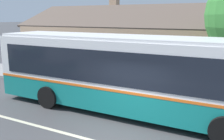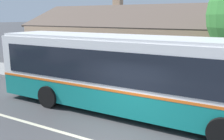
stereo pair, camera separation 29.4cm
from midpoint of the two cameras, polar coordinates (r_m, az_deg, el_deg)
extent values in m
cube|color=gray|center=(13.42, 12.93, -5.31)|extent=(60.00, 3.00, 0.15)
cube|color=tan|center=(19.72, 19.70, 4.43)|extent=(26.64, 8.91, 3.25)
cube|color=brown|center=(17.38, 19.00, 11.67)|extent=(27.24, 4.51, 1.82)
cube|color=brown|center=(21.77, 21.20, 11.48)|extent=(27.24, 4.51, 1.82)
cube|color=tan|center=(22.82, 1.73, 15.61)|extent=(0.70, 0.70, 1.20)
cube|color=black|center=(19.53, -10.97, 5.33)|extent=(1.10, 0.06, 1.30)
cube|color=black|center=(15.33, 16.86, 3.20)|extent=(1.10, 0.06, 1.30)
cube|color=#147F7A|center=(10.67, 4.60, -5.80)|extent=(12.41, 2.55, 0.95)
cube|color=orange|center=(10.52, 4.65, -3.08)|extent=(12.43, 2.57, 0.10)
cube|color=white|center=(10.31, 4.74, 2.03)|extent=(12.41, 2.55, 1.80)
cube|color=white|center=(10.19, 4.84, 7.36)|extent=(12.16, 2.43, 0.12)
cube|color=black|center=(11.47, 7.39, 2.49)|extent=(11.41, 0.08, 1.30)
cube|color=black|center=(9.21, 1.43, 0.22)|extent=(11.41, 0.08, 1.30)
cube|color=#197233|center=(12.42, 0.58, -3.16)|extent=(3.47, 0.05, 0.66)
cylinder|color=black|center=(8.73, 24.91, -12.90)|extent=(1.00, 0.28, 1.00)
cylinder|color=black|center=(13.44, -6.43, -3.16)|extent=(1.00, 0.28, 1.00)
cylinder|color=black|center=(11.59, -13.70, -5.94)|extent=(1.00, 0.28, 1.00)
cube|color=brown|center=(15.84, -10.14, -0.55)|extent=(1.56, 0.10, 0.04)
cube|color=brown|center=(15.73, -10.48, -0.65)|extent=(1.56, 0.10, 0.04)
cube|color=brown|center=(15.62, -10.81, -0.76)|extent=(1.56, 0.10, 0.04)
cube|color=brown|center=(15.47, -11.15, 0.24)|extent=(1.56, 0.04, 0.10)
cube|color=brown|center=(15.44, -11.17, 0.75)|extent=(1.56, 0.04, 0.10)
cube|color=black|center=(15.40, -8.65, -1.73)|extent=(0.08, 0.43, 0.45)
cube|color=black|center=(16.18, -12.15, -1.19)|extent=(0.08, 0.43, 0.45)
cube|color=brown|center=(13.84, 6.89, -2.29)|extent=(1.65, 0.10, 0.04)
cube|color=brown|center=(13.71, 6.66, -2.43)|extent=(1.65, 0.10, 0.04)
cube|color=brown|center=(13.58, 6.42, -2.56)|extent=(1.65, 0.10, 0.04)
cube|color=brown|center=(13.40, 6.24, -1.44)|extent=(1.65, 0.04, 0.10)
cube|color=brown|center=(13.36, 6.26, -0.86)|extent=(1.65, 0.04, 0.10)
cube|color=black|center=(13.54, 9.21, -3.68)|extent=(0.08, 0.43, 0.45)
cube|color=black|center=(14.02, 4.14, -2.99)|extent=(0.08, 0.43, 0.45)
cylinder|color=slate|center=(18.24, -18.39, 0.44)|extent=(0.06, 0.06, 0.75)
cylinder|color=slate|center=(17.46, -15.94, 0.09)|extent=(0.06, 0.06, 0.75)
cylinder|color=slate|center=(17.77, -17.27, 1.45)|extent=(1.10, 0.06, 0.06)
camera|label=1|loc=(0.15, -89.25, 0.16)|focal=40.00mm
camera|label=2|loc=(0.15, 90.75, -0.16)|focal=40.00mm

